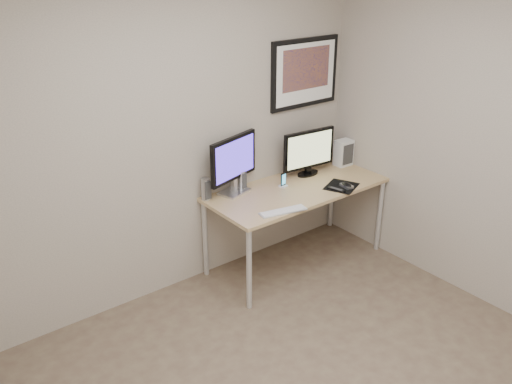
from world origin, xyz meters
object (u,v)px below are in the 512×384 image
Objects in this scene: fan_unit at (343,153)px; keyboard at (283,211)px; monitor_tv at (309,151)px; speaker_left at (206,189)px; desk at (297,195)px; phone_dock at (283,180)px; speaker_right at (242,180)px; framed_art at (305,73)px; monitor_large at (234,162)px.

keyboard is at bearing -157.29° from fan_unit.
fan_unit is at bearing 2.04° from monitor_tv.
speaker_left is 1.47m from fan_unit.
phone_dock is at bearing 133.69° from desk.
monitor_tv is 0.70m from speaker_right.
fan_unit is at bearing -3.12° from speaker_left.
monitor_tv reaches higher than phone_dock.
fan_unit is (0.36, -0.19, -0.77)m from framed_art.
fan_unit is at bearing 33.32° from keyboard.
phone_dock is at bearing -162.83° from monitor_tv.
desk is at bearing -167.00° from fan_unit.
framed_art is 1.05m from monitor_large.
desk is at bearing -18.18° from speaker_left.
framed_art is at bearing 153.90° from fan_unit.
desk is 1.07m from framed_art.
framed_art is 0.69m from monitor_tv.
speaker_right is at bearing 0.77° from speaker_left.
desk is at bearing -136.54° from framed_art.
speaker_right is 1.28× the size of phone_dock.
phone_dock is at bearing -150.71° from framed_art.
phone_dock is 0.53× the size of fan_unit.
fan_unit is at bearing -27.72° from framed_art.
speaker_right is (0.10, 0.03, -0.19)m from monitor_large.
monitor_large is 3.21× the size of speaker_right.
monitor_large is (-0.50, 0.24, 0.34)m from desk.
speaker_right is at bearing -0.34° from monitor_large.
desk is 2.13× the size of framed_art.
framed_art is at bearing -5.19° from speaker_right.
phone_dock is at bearing 61.57° from keyboard.
monitor_large is at bearing -5.82° from speaker_left.
framed_art is 4.51× the size of speaker_right.
phone_dock is (0.41, -0.16, -0.21)m from monitor_large.
framed_art is at bearing 43.46° from desk.
speaker_right is 1.11m from fan_unit.
framed_art is 3.04× the size of fan_unit.
framed_art is 1.40× the size of monitor_tv.
monitor_large is at bearing 149.41° from phone_dock.
fan_unit is (1.11, -0.13, 0.04)m from speaker_right.
monitor_large reaches higher than keyboard.
framed_art is at bearing 71.60° from monitor_tv.
speaker_left is (-0.26, 0.04, -0.18)m from monitor_large.
keyboard is at bearing -56.44° from speaker_left.
speaker_left is at bearing 154.12° from phone_dock.
speaker_right reaches higher than desk.
monitor_large is at bearing 111.59° from keyboard.
speaker_left is (-1.03, 0.11, -0.13)m from monitor_tv.
framed_art is 1.10m from speaker_right.
fan_unit is at bearing 11.37° from desk.
phone_dock is (-0.43, -0.24, -0.83)m from framed_art.
phone_dock reaches higher than keyboard.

